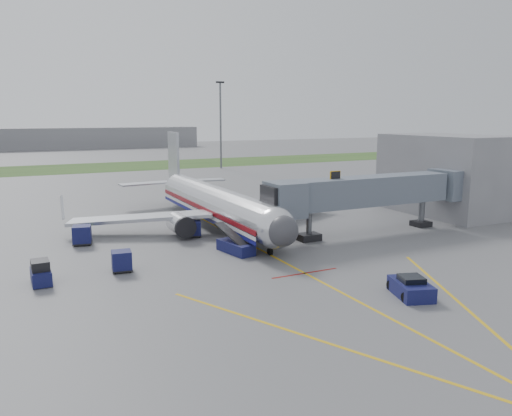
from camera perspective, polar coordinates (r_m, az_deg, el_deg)
name	(u,v)px	position (r m, az deg, el deg)	size (l,w,h in m)	color
ground	(281,260)	(43.62, 2.83, -6.01)	(400.00, 400.00, 0.00)	#565659
grass_strip	(104,167)	(128.79, -16.97, 4.49)	(300.00, 25.00, 0.01)	#2D4C1E
apron_markings	(329,286)	(37.63, 8.35, -8.81)	(21.52, 50.00, 0.01)	gold
airliner	(216,203)	(56.50, -4.63, 0.53)	(32.10, 35.67, 10.25)	silver
jet_bridge	(365,192)	(53.77, 12.35, 1.78)	(25.30, 4.00, 6.90)	slate
terminal	(447,174)	(68.96, 21.02, 3.64)	(10.00, 16.00, 10.00)	slate
light_mast_right	(221,123)	(120.44, -4.07, 9.67)	(2.00, 0.44, 20.40)	#595B60
distant_terminal	(40,139)	(207.00, -23.44, 7.28)	(120.00, 14.00, 8.00)	slate
pushback_tug	(411,288)	(36.70, 17.29, -8.70)	(3.10, 3.96, 1.44)	#0D143D
baggage_tug	(41,273)	(40.76, -23.38, -6.88)	(1.43, 2.64, 1.82)	#0D143D
baggage_cart_a	(82,235)	(51.43, -19.26, -2.94)	(2.06, 2.06, 1.88)	#0D143D
baggage_cart_b	(194,229)	(52.18, -7.15, -2.38)	(1.89, 1.89, 1.64)	#0D143D
baggage_cart_c	(122,261)	(41.79, -15.10, -5.87)	(1.73, 1.73, 1.69)	#0D143D
belt_loader	(235,246)	(45.88, -2.37, -4.40)	(2.37, 5.07, 2.39)	#0D143D
ground_power_cart	(280,232)	(51.62, 2.74, -2.71)	(1.77, 1.41, 1.24)	#C78D0B
ramp_worker	(85,235)	(52.30, -18.94, -2.93)	(0.55, 0.36, 1.51)	#B1ED1B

